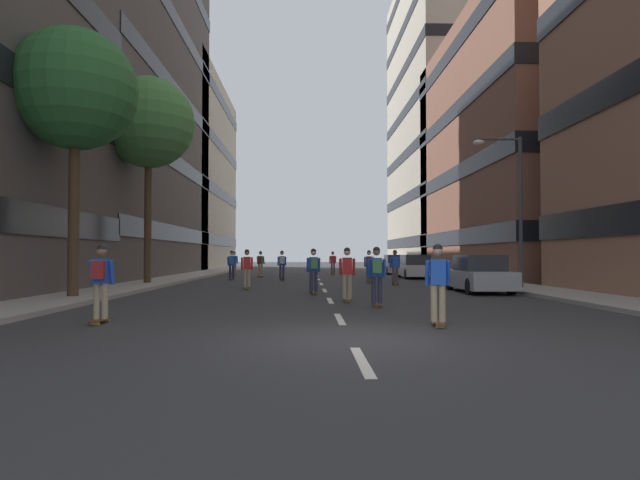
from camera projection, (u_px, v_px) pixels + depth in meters
The scene contains 27 objects.
ground_plane at pixel (318, 279), 33.79m from camera, with size 145.05×145.05×0.00m, color #333335.
sidewalk_left at pixel (192, 276), 36.58m from camera, with size 2.52×66.48×0.14m, color #9E9991.
sidewalk_right at pixel (441, 275), 37.05m from camera, with size 2.52×66.48×0.14m, color #9E9991.
lane_markings at pixel (318, 278), 35.12m from camera, with size 0.16×57.20×0.01m.
building_left_mid at pixel (82, 64), 37.82m from camera, with size 13.84×23.90×30.19m.
building_left_far at pixel (159, 175), 57.66m from camera, with size 13.84×22.82×20.30m.
building_right_mid at pixel (547, 149), 38.58m from camera, with size 13.84×22.60×18.41m.
building_right_far at pixel (464, 119), 58.75m from camera, with size 13.84×22.54×33.19m.
parked_car_near at pixel (415, 267), 34.21m from camera, with size 1.82×4.40×1.52m.
parked_car_mid at pixel (479, 275), 21.59m from camera, with size 1.82×4.40×1.52m.
parked_car_far at pixel (396, 265), 41.49m from camera, with size 1.82×4.40×1.52m.
street_tree_near at pixel (75, 90), 18.10m from camera, with size 4.14×4.14×9.15m.
street_tree_mid at pixel (149, 123), 26.56m from camera, with size 4.57×4.57×10.34m.
streetlamp_right at pixel (512, 194), 22.79m from camera, with size 2.13×0.30×6.50m.
skater_0 at pixel (395, 265), 26.77m from camera, with size 0.54×0.91×1.78m.
skater_1 at pixel (234, 261), 40.01m from camera, with size 0.55×0.91×1.78m.
skater_2 at pixel (347, 272), 17.27m from camera, with size 0.55×0.91×1.78m.
skater_3 at pixel (369, 264), 28.67m from camera, with size 0.56×0.92×1.78m.
skater_4 at pixel (247, 267), 23.52m from camera, with size 0.56×0.92×1.78m.
skater_5 at pixel (314, 268), 20.37m from camera, with size 0.55×0.92×1.78m.
skater_6 at pixel (232, 263), 31.78m from camera, with size 0.53×0.90×1.78m.
skater_7 at pixel (333, 262), 40.21m from camera, with size 0.55×0.91×1.78m.
skater_8 at pixel (377, 272), 15.66m from camera, with size 0.54×0.91×1.78m.
skater_9 at pixel (260, 262), 35.95m from camera, with size 0.57×0.92×1.78m.
skater_10 at pixel (438, 280), 11.39m from camera, with size 0.55×0.92×1.78m.
skater_11 at pixel (101, 278), 11.85m from camera, with size 0.54×0.90×1.78m.
skater_12 at pixel (282, 263), 31.69m from camera, with size 0.56×0.92×1.78m.
Camera 1 is at (-0.82, -9.66, 1.55)m, focal length 29.64 mm.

